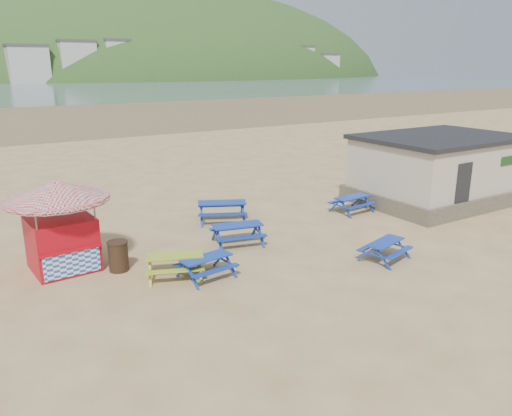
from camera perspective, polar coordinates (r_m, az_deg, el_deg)
ground at (r=18.00m, az=0.80°, el=-4.49°), size 400.00×400.00×0.00m
wet_sand at (r=70.04m, az=-24.70°, el=9.50°), size 400.00×400.00×0.00m
picnic_table_blue_a at (r=18.19m, az=-2.11°, el=-3.01°), size 2.08×1.83×0.75m
picnic_table_blue_b at (r=20.84m, az=-3.89°, el=-0.41°), size 2.48×2.30×0.83m
picnic_table_blue_c at (r=22.51m, az=10.90°, el=0.43°), size 1.81×1.51×0.71m
picnic_table_blue_d at (r=15.50m, az=-5.69°, el=-6.73°), size 1.75×1.48×0.67m
picnic_table_blue_e at (r=17.31m, az=14.50°, el=-4.72°), size 1.85×1.64×0.66m
picnic_table_yellow at (r=15.67m, az=-9.26°, el=-6.51°), size 2.11×1.92×0.72m
ice_cream_kiosk at (r=16.76m, az=-21.60°, el=-0.65°), size 3.46×3.46×2.90m
litter_bin at (r=16.45m, az=-15.46°, el=-5.29°), size 0.66×0.66×0.98m
amenity_block at (r=25.25m, az=20.04°, el=4.27°), size 7.40×5.40×3.15m
headland_town at (r=263.72m, az=-10.06°, el=12.36°), size 264.00×144.00×108.00m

